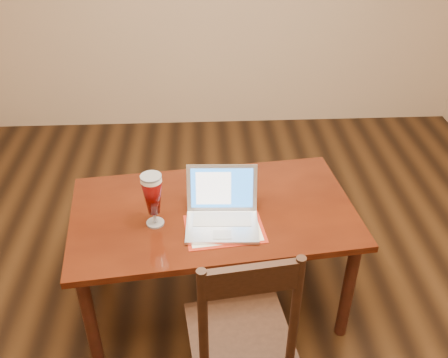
{
  "coord_description": "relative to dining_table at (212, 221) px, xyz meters",
  "views": [
    {
      "loc": [
        -0.2,
        -1.94,
        2.31
      ],
      "look_at": [
        -0.1,
        0.09,
        0.93
      ],
      "focal_mm": 40.0,
      "sensor_mm": 36.0,
      "label": 1
    }
  ],
  "objects": [
    {
      "name": "room_shell",
      "position": [
        0.16,
        -0.15,
        1.13
      ],
      "size": [
        4.51,
        5.01,
        2.71
      ],
      "color": "tan",
      "rests_on": "ground"
    },
    {
      "name": "dining_chair",
      "position": [
        0.11,
        -0.66,
        -0.13
      ],
      "size": [
        0.5,
        0.48,
        1.06
      ],
      "rotation": [
        0.0,
        0.0,
        0.13
      ],
      "color": "black",
      "rests_on": "ground"
    },
    {
      "name": "dining_table",
      "position": [
        0.0,
        0.0,
        0.0
      ],
      "size": [
        1.57,
        1.0,
        0.99
      ],
      "rotation": [
        0.0,
        0.0,
        0.11
      ],
      "color": "#451709",
      "rests_on": "ground"
    },
    {
      "name": "ground",
      "position": [
        0.16,
        -0.15,
        -0.63
      ],
      "size": [
        5.0,
        5.0,
        0.0
      ],
      "primitive_type": "plane",
      "color": "black",
      "rests_on": "ground"
    }
  ]
}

